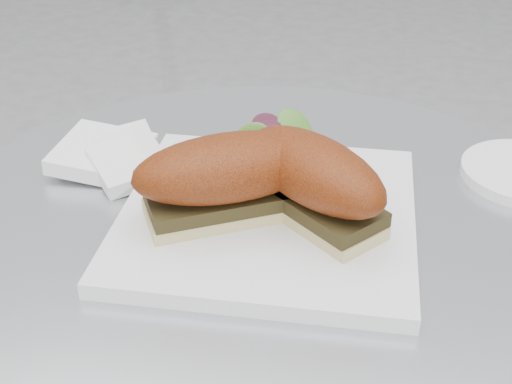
% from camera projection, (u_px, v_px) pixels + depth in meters
% --- Properties ---
extents(plate, '(0.30, 0.30, 0.02)m').
position_uv_depth(plate, '(268.00, 216.00, 0.70)').
color(plate, white).
rests_on(plate, table).
extents(sandwich_left, '(0.20, 0.16, 0.08)m').
position_uv_depth(sandwich_left, '(229.00, 175.00, 0.66)').
color(sandwich_left, '#CEBF81').
rests_on(sandwich_left, plate).
extents(sandwich_right, '(0.18, 0.17, 0.08)m').
position_uv_depth(sandwich_right, '(313.00, 178.00, 0.66)').
color(sandwich_right, '#CEBF81').
rests_on(sandwich_right, plate).
extents(salad, '(0.10, 0.10, 0.05)m').
position_uv_depth(salad, '(266.00, 145.00, 0.75)').
color(salad, '#5A8D2E').
rests_on(salad, plate).
extents(napkin, '(0.16, 0.16, 0.02)m').
position_uv_depth(napkin, '(117.00, 164.00, 0.78)').
color(napkin, white).
rests_on(napkin, table).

